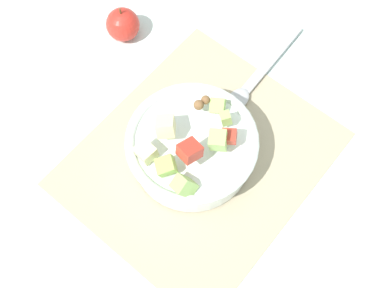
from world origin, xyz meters
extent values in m
plane|color=silver|center=(0.00, 0.00, 0.00)|extent=(2.40, 2.40, 0.00)
cube|color=tan|center=(0.00, 0.00, 0.00)|extent=(0.43, 0.37, 0.01)
cylinder|color=white|center=(-0.01, 0.01, 0.04)|extent=(0.21, 0.21, 0.06)
torus|color=white|center=(-0.01, 0.01, 0.07)|extent=(0.22, 0.22, 0.02)
cube|color=#9EC656|center=(-0.07, 0.01, 0.09)|extent=(0.04, 0.04, 0.03)
cube|color=#BC3828|center=(0.03, -0.04, 0.10)|extent=(0.03, 0.03, 0.02)
sphere|color=brown|center=(0.06, 0.04, 0.09)|extent=(0.02, 0.02, 0.02)
cube|color=#A3CC6B|center=(0.01, -0.03, 0.10)|extent=(0.04, 0.04, 0.04)
cube|color=#BC3828|center=(-0.04, -0.01, 0.11)|extent=(0.04, 0.04, 0.03)
sphere|color=brown|center=(0.04, 0.04, 0.10)|extent=(0.02, 0.03, 0.03)
cube|color=#A3CC6B|center=(-0.08, -0.03, 0.08)|extent=(0.04, 0.04, 0.05)
cube|color=beige|center=(-0.07, 0.05, 0.08)|extent=(0.03, 0.04, 0.03)
cube|color=#8CB74C|center=(0.06, 0.02, 0.08)|extent=(0.04, 0.03, 0.03)
cube|color=#A3CC6B|center=(0.05, -0.01, 0.09)|extent=(0.03, 0.03, 0.03)
cube|color=beige|center=(-0.03, 0.05, 0.10)|extent=(0.05, 0.05, 0.04)
ellipsoid|color=#B7B7BC|center=(0.13, 0.02, 0.01)|extent=(0.06, 0.04, 0.01)
cube|color=#B7B7BC|center=(0.25, 0.02, 0.01)|extent=(0.20, 0.03, 0.01)
sphere|color=red|center=(0.11, 0.29, 0.03)|extent=(0.07, 0.07, 0.07)
cylinder|color=brown|center=(0.11, 0.29, 0.07)|extent=(0.00, 0.00, 0.01)
camera|label=1|loc=(-0.28, -0.22, 0.82)|focal=47.03mm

